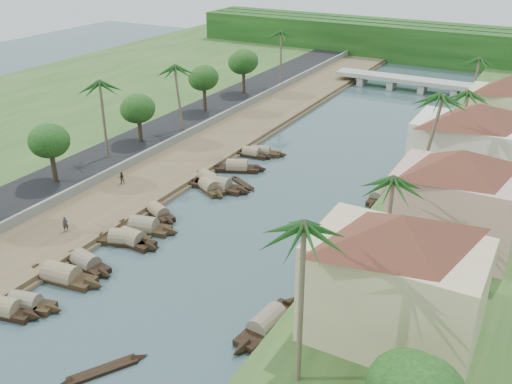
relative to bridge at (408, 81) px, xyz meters
The scene contains 46 objects.
ground 72.02m from the bridge, 90.00° to the right, with size 220.00×220.00×0.00m, color #364C52.
left_bank 54.42m from the bridge, 107.10° to the right, with size 10.00×180.00×0.80m, color brown.
right_bank 55.37m from the bridge, 69.93° to the right, with size 16.00×180.00×1.20m, color #294D1E.
road 57.49m from the bridge, 115.23° to the right, with size 8.00×180.00×1.40m, color black.
retaining_wall 55.79m from the bridge, 111.23° to the right, with size 0.40×180.00×1.10m, color slate.
far_left_fill 72.84m from the bridge, 134.44° to the right, with size 45.00×220.00×1.35m, color #294D1E.
treeline 28.09m from the bridge, 90.00° to the left, with size 120.00×14.00×8.00m.
bridge is the anchor object (origin of this frame).
building_near 76.54m from the bridge, 75.61° to the right, with size 14.85×14.85×10.20m.
building_mid 61.51m from the bridge, 70.98° to the right, with size 14.11×14.11×9.70m.
building_far 48.15m from the bridge, 66.65° to the right, with size 15.59×15.59×10.20m.
building_distant 31.51m from the bridge, 50.21° to the right, with size 12.62×12.62×9.20m.
sampan_0 84.21m from the bridge, 96.16° to the right, with size 7.37×3.13×1.95m.
sampan_1 85.73m from the bridge, 96.56° to the right, with size 7.28×3.11×2.13m.
sampan_2 79.88m from the bridge, 96.79° to the right, with size 9.33×3.05×2.39m.
sampan_3 77.12m from the bridge, 96.79° to the right, with size 7.73×2.89×2.06m.
sampan_4 72.09m from the bridge, 97.18° to the right, with size 7.69×4.10×2.16m.
sampan_5 71.66m from the bridge, 96.55° to the right, with size 7.10×2.19×2.25m.
sampan_6 69.12m from the bridge, 97.29° to the right, with size 8.21×3.66×2.37m.
sampan_7 65.78m from the bridge, 98.37° to the right, with size 6.81×3.92×1.87m.
sampan_8 57.40m from the bridge, 98.32° to the right, with size 6.92×4.76×2.17m.
sampan_9 56.57m from the bridge, 97.82° to the right, with size 9.48×2.51×2.35m.
sampan_10 55.89m from the bridge, 99.81° to the right, with size 7.82×4.40×2.15m.
sampan_11 50.75m from the bridge, 99.54° to the right, with size 7.99×4.82×2.28m.
sampan_12 44.54m from the bridge, 100.88° to the right, with size 7.84×3.61×1.89m.
sampan_13 45.71m from the bridge, 101.72° to the right, with size 6.71×1.92×1.87m.
sampan_14 76.91m from the bridge, 82.57° to the right, with size 2.72×9.42×2.24m.
sampan_15 64.00m from the bridge, 81.61° to the right, with size 1.78×7.19×1.96m.
sampan_16 50.33m from the bridge, 78.21° to the right, with size 1.63×7.18×1.81m.
canoe_0 86.39m from the bridge, 88.73° to the right, with size 4.37×6.39×0.92m.
canoe_1 71.97m from the bridge, 95.99° to the right, with size 5.06×2.80×0.83m.
canoe_2 53.77m from the bridge, 95.98° to the right, with size 5.17×3.24×0.79m.
palm_0 83.48m from the bridge, 79.56° to the right, with size 3.20×3.20×13.45m.
palm_1 68.23m from the bridge, 76.33° to the right, with size 3.20×3.20×10.57m.
palm_2 54.48m from the bridge, 73.63° to the right, with size 3.20×3.20×13.96m.
palm_3 40.02m from the bridge, 65.87° to the right, with size 3.20×3.20×10.64m.
palm_5 62.57m from the bridge, 112.83° to the right, with size 3.20×3.20×11.47m.
palm_6 49.32m from the bridge, 116.95° to the right, with size 3.20×3.20×10.84m.
palm_7 22.61m from the bridge, 48.03° to the right, with size 3.20×3.20×10.81m.
palm_8 26.26m from the bridge, 146.66° to the right, with size 3.20×3.20×11.45m.
tree_2 70.39m from the bridge, 109.98° to the right, with size 4.67×4.67×6.99m.
tree_3 55.90m from the bridge, 115.51° to the right, with size 4.66×4.66×6.64m.
tree_4 41.93m from the bridge, 125.21° to the right, with size 4.62×4.62×7.34m.
tree_5 32.56m from the bridge, 138.29° to the right, with size 5.02×5.02×7.65m.
person_near 74.97m from the bridge, 101.30° to the right, with size 0.58×0.38×1.60m, color #2C2B33.
person_far 64.16m from the bridge, 105.95° to the right, with size 0.72×0.56×1.48m, color #392F27.
Camera 1 is at (26.82, -36.57, 29.20)m, focal length 40.00 mm.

